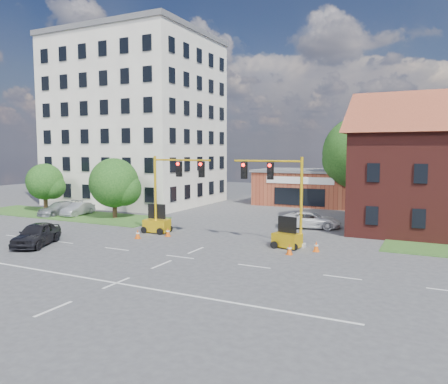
# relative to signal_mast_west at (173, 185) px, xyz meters

# --- Properties ---
(ground) EXTENTS (120.00, 120.00, 0.00)m
(ground) POSITION_rel_signal_mast_west_xyz_m (4.36, -6.00, -3.92)
(ground) COLOR #3F3F41
(ground) RESTS_ON ground
(grass_verge_nw) EXTENTS (22.00, 6.00, 0.08)m
(grass_verge_nw) POSITION_rel_signal_mast_west_xyz_m (-15.64, 4.00, -3.88)
(grass_verge_nw) COLOR #2F5520
(grass_verge_nw) RESTS_ON ground
(lane_markings) EXTENTS (60.00, 36.00, 0.01)m
(lane_markings) POSITION_rel_signal_mast_west_xyz_m (4.36, -9.00, -3.91)
(lane_markings) COLOR silver
(lane_markings) RESTS_ON ground
(office_block) EXTENTS (18.40, 15.40, 20.60)m
(office_block) POSITION_rel_signal_mast_west_xyz_m (-15.64, 15.91, 6.39)
(office_block) COLOR beige
(office_block) RESTS_ON ground
(brick_shop) EXTENTS (12.40, 8.40, 4.30)m
(brick_shop) POSITION_rel_signal_mast_west_xyz_m (4.36, 23.99, -1.76)
(brick_shop) COLOR brown
(brick_shop) RESTS_ON ground
(tree_large) EXTENTS (8.53, 8.13, 10.39)m
(tree_large) POSITION_rel_signal_mast_west_xyz_m (11.27, 21.08, 2.14)
(tree_large) COLOR #321E12
(tree_large) RESTS_ON ground
(tree_nw_front) EXTENTS (5.05, 4.81, 5.89)m
(tree_nw_front) POSITION_rel_signal_mast_west_xyz_m (-9.40, 4.58, -0.58)
(tree_nw_front) COLOR #321E12
(tree_nw_front) RESTS_ON ground
(tree_nw_rear) EXTENTS (4.14, 3.94, 5.23)m
(tree_nw_rear) POSITION_rel_signal_mast_west_xyz_m (-19.44, 5.08, -0.81)
(tree_nw_rear) COLOR #321E12
(tree_nw_rear) RESTS_ON ground
(signal_mast_west) EXTENTS (5.30, 0.60, 6.20)m
(signal_mast_west) POSITION_rel_signal_mast_west_xyz_m (0.00, 0.00, 0.00)
(signal_mast_west) COLOR gray
(signal_mast_west) RESTS_ON ground
(signal_mast_east) EXTENTS (5.30, 0.60, 6.20)m
(signal_mast_east) POSITION_rel_signal_mast_west_xyz_m (8.71, 0.00, 0.00)
(signal_mast_east) COLOR gray
(signal_mast_east) RESTS_ON ground
(trailer_west) EXTENTS (2.09, 1.53, 2.22)m
(trailer_west) POSITION_rel_signal_mast_west_xyz_m (-1.62, 0.12, -3.22)
(trailer_west) COLOR yellow
(trailer_west) RESTS_ON ground
(trailer_east) EXTENTS (2.03, 1.59, 2.06)m
(trailer_east) POSITION_rel_signal_mast_west_xyz_m (9.56, -0.55, -3.28)
(trailer_east) COLOR yellow
(trailer_east) RESTS_ON ground
(cone_a) EXTENTS (0.40, 0.40, 0.70)m
(cone_a) POSITION_rel_signal_mast_west_xyz_m (-1.53, -2.53, -3.58)
(cone_a) COLOR #D64D0B
(cone_a) RESTS_ON ground
(cone_b) EXTENTS (0.40, 0.40, 0.70)m
(cone_b) POSITION_rel_signal_mast_west_xyz_m (0.06, -0.83, -3.58)
(cone_b) COLOR #D64D0B
(cone_b) RESTS_ON ground
(cone_c) EXTENTS (0.40, 0.40, 0.70)m
(cone_c) POSITION_rel_signal_mast_west_xyz_m (10.32, -2.38, -3.58)
(cone_c) COLOR #D64D0B
(cone_c) RESTS_ON ground
(cone_d) EXTENTS (0.40, 0.40, 0.70)m
(cone_d) POSITION_rel_signal_mast_west_xyz_m (11.65, -0.81, -3.58)
(cone_d) COLOR #D64D0B
(cone_d) RESTS_ON ground
(pickup_white) EXTENTS (5.42, 3.44, 1.39)m
(pickup_white) POSITION_rel_signal_mast_west_xyz_m (8.99, 7.64, -3.22)
(pickup_white) COLOR white
(pickup_white) RESTS_ON ground
(sedan_dark) EXTENTS (3.61, 5.08, 1.61)m
(sedan_dark) POSITION_rel_signal_mast_west_xyz_m (-6.40, -7.59, -3.12)
(sedan_dark) COLOR black
(sedan_dark) RESTS_ON ground
(sedan_silver_front) EXTENTS (1.95, 4.19, 1.33)m
(sedan_silver_front) POSITION_rel_signal_mast_west_xyz_m (-14.18, 4.20, -3.25)
(sedan_silver_front) COLOR #AAADB2
(sedan_silver_front) RESTS_ON ground
(sedan_silver_rear) EXTENTS (2.43, 4.94, 1.38)m
(sedan_silver_rear) POSITION_rel_signal_mast_west_xyz_m (-16.11, 3.65, -3.23)
(sedan_silver_rear) COLOR #AAADB2
(sedan_silver_rear) RESTS_ON ground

